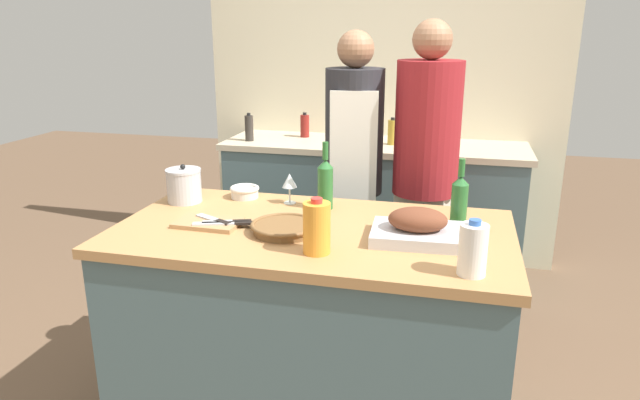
{
  "coord_description": "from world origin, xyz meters",
  "views": [
    {
      "loc": [
        0.55,
        -2.1,
        1.68
      ],
      "look_at": [
        0.0,
        0.13,
        0.97
      ],
      "focal_mm": 32.0,
      "sensor_mm": 36.0,
      "label": 1
    }
  ],
  "objects": [
    {
      "name": "knife_chef",
      "position": [
        -0.33,
        -0.08,
        0.91
      ],
      "size": [
        0.27,
        0.11,
        0.01
      ],
      "color": "#B7B7BC",
      "rests_on": "cutting_board"
    },
    {
      "name": "wine_glass_left",
      "position": [
        -0.19,
        0.3,
        0.99
      ],
      "size": [
        0.07,
        0.07,
        0.14
      ],
      "color": "silver",
      "rests_on": "kitchen_island"
    },
    {
      "name": "cutting_board",
      "position": [
        -0.43,
        -0.07,
        0.9
      ],
      "size": [
        0.27,
        0.17,
        0.02
      ],
      "color": "#AD7F51",
      "rests_on": "kitchen_island"
    },
    {
      "name": "knife_paring",
      "position": [
        -0.34,
        -0.07,
        0.91
      ],
      "size": [
        0.2,
        0.09,
        0.01
      ],
      "color": "#B7B7BC",
      "rests_on": "cutting_board"
    },
    {
      "name": "wicker_basket",
      "position": [
        -0.09,
        -0.08,
        0.91
      ],
      "size": [
        0.27,
        0.27,
        0.04
      ],
      "color": "brown",
      "rests_on": "kitchen_island"
    },
    {
      "name": "condiment_bottle_tall",
      "position": [
        -0.51,
        1.75,
        1.0
      ],
      "size": [
        0.06,
        0.06,
        0.17
      ],
      "color": "maroon",
      "rests_on": "back_counter"
    },
    {
      "name": "stock_pot",
      "position": [
        -0.67,
        0.21,
        0.97
      ],
      "size": [
        0.16,
        0.16,
        0.18
      ],
      "color": "#B7B7BC",
      "rests_on": "kitchen_island"
    },
    {
      "name": "person_cook_aproned",
      "position": [
        0.01,
        0.87,
        0.93
      ],
      "size": [
        0.31,
        0.33,
        1.66
      ],
      "rotation": [
        0.0,
        0.0,
        0.16
      ],
      "color": "beige",
      "rests_on": "ground_plane"
    },
    {
      "name": "milk_jug",
      "position": [
        0.62,
        -0.31,
        0.98
      ],
      "size": [
        0.09,
        0.09,
        0.19
      ],
      "color": "white",
      "rests_on": "kitchen_island"
    },
    {
      "name": "back_wall",
      "position": [
        0.0,
        1.99,
        1.27
      ],
      "size": [
        2.52,
        0.1,
        2.55
      ],
      "color": "beige",
      "rests_on": "ground_plane"
    },
    {
      "name": "juice_jug",
      "position": [
        0.08,
        -0.25,
        0.99
      ],
      "size": [
        0.1,
        0.1,
        0.21
      ],
      "color": "orange",
      "rests_on": "kitchen_island"
    },
    {
      "name": "roasting_pan",
      "position": [
        0.42,
        -0.04,
        0.94
      ],
      "size": [
        0.36,
        0.28,
        0.13
      ],
      "color": "#BCBCC1",
      "rests_on": "kitchen_island"
    },
    {
      "name": "condiment_bottle_short",
      "position": [
        -0.84,
        1.52,
        1.01
      ],
      "size": [
        0.06,
        0.06,
        0.19
      ],
      "color": "#332D28",
      "rests_on": "back_counter"
    },
    {
      "name": "mixing_bowl",
      "position": [
        -0.42,
        0.34,
        0.92
      ],
      "size": [
        0.14,
        0.14,
        0.06
      ],
      "color": "beige",
      "rests_on": "kitchen_island"
    },
    {
      "name": "wine_bottle_dark",
      "position": [
        0.57,
        0.18,
        1.0
      ],
      "size": [
        0.07,
        0.07,
        0.28
      ],
      "color": "#28662D",
      "rests_on": "kitchen_island"
    },
    {
      "name": "condiment_bottle_extra",
      "position": [
        0.12,
        1.63,
        1.0
      ],
      "size": [
        0.06,
        0.06,
        0.18
      ],
      "color": "#B28E2D",
      "rests_on": "back_counter"
    },
    {
      "name": "person_cook_guest",
      "position": [
        0.39,
        0.86,
        0.95
      ],
      "size": [
        0.34,
        0.34,
        1.71
      ],
      "rotation": [
        0.0,
        0.0,
        -0.25
      ],
      "color": "beige",
      "rests_on": "ground_plane"
    },
    {
      "name": "wine_bottle_green",
      "position": [
        -0.01,
        0.27,
        1.01
      ],
      "size": [
        0.07,
        0.07,
        0.3
      ],
      "color": "#28662D",
      "rests_on": "kitchen_island"
    },
    {
      "name": "knife_bread",
      "position": [
        -0.4,
        -0.05,
        0.91
      ],
      "size": [
        0.18,
        0.11,
        0.01
      ],
      "color": "#B7B7BC",
      "rests_on": "cutting_board"
    },
    {
      "name": "kitchen_island",
      "position": [
        0.0,
        0.0,
        0.45
      ],
      "size": [
        1.6,
        0.87,
        0.89
      ],
      "color": "#4C666B",
      "rests_on": "ground_plane"
    },
    {
      "name": "back_counter",
      "position": [
        0.0,
        1.64,
        0.46
      ],
      "size": [
        2.02,
        0.6,
        0.92
      ],
      "color": "#4C666B",
      "rests_on": "ground_plane"
    }
  ]
}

